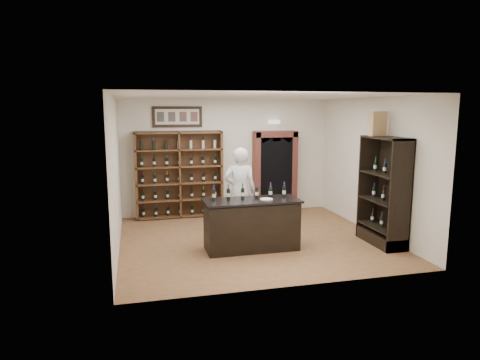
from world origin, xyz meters
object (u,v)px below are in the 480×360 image
(wine_shelf, at_px, (179,175))
(counter_bottle_0, at_px, (214,195))
(wine_crate, at_px, (378,124))
(tasting_counter, at_px, (252,225))
(shopkeeper, at_px, (240,191))
(side_cabinet, at_px, (384,208))

(wine_shelf, xyz_separation_m, counter_bottle_0, (0.38, -2.79, 0.01))
(wine_shelf, height_order, wine_crate, wine_crate)
(tasting_counter, distance_m, shopkeeper, 1.16)
(wine_shelf, xyz_separation_m, side_cabinet, (3.82, -3.23, -0.35))
(side_cabinet, relative_size, shopkeeper, 1.14)
(tasting_counter, distance_m, wine_crate, 3.30)
(wine_shelf, bearing_deg, tasting_counter, -69.44)
(wine_crate, bearing_deg, side_cabinet, -83.12)
(wine_shelf, bearing_deg, side_cabinet, -40.21)
(wine_shelf, height_order, side_cabinet, same)
(counter_bottle_0, bearing_deg, tasting_counter, -11.61)
(shopkeeper, height_order, wine_crate, wine_crate)
(tasting_counter, distance_m, side_cabinet, 2.75)
(tasting_counter, bearing_deg, wine_crate, -0.33)
(tasting_counter, relative_size, counter_bottle_0, 6.27)
(tasting_counter, height_order, counter_bottle_0, counter_bottle_0)
(tasting_counter, relative_size, side_cabinet, 0.85)
(wine_shelf, bearing_deg, wine_crate, -38.14)
(counter_bottle_0, bearing_deg, wine_crate, -2.77)
(shopkeeper, relative_size, wine_crate, 3.88)
(counter_bottle_0, distance_m, side_cabinet, 3.49)
(tasting_counter, xyz_separation_m, counter_bottle_0, (-0.72, 0.15, 0.61))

